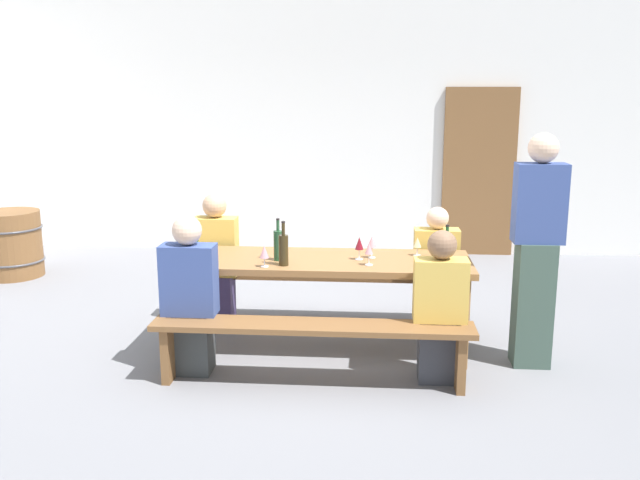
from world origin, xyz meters
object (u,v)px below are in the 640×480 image
Objects in this scene: wine_glass_1 at (372,243)px; wine_glass_2 at (417,243)px; seated_guest_near_1 at (440,310)px; standing_host at (536,254)px; seated_guest_far_1 at (436,273)px; wine_bottle_2 at (446,253)px; seated_guest_near_0 at (190,299)px; bench_far at (326,282)px; wine_bottle_3 at (278,245)px; wine_glass_3 at (264,252)px; seated_guest_far_0 at (216,262)px; wooden_door at (479,173)px; wine_bottle_1 at (284,249)px; wine_barrel at (11,244)px; tasting_table at (320,268)px; wine_glass_4 at (359,244)px; wine_glass_0 at (369,250)px; wine_bottle_0 at (195,247)px; bench_near at (312,336)px.

wine_glass_1 reaches higher than wine_glass_2.
standing_host is at bearing -64.16° from seated_guest_near_1.
seated_guest_near_1 is 1.01× the size of seated_guest_far_1.
seated_guest_near_0 is (-1.86, -0.28, -0.31)m from wine_bottle_2.
seated_guest_far_1 is 1.05m from standing_host.
wine_bottle_3 reaches higher than bench_far.
seated_guest_far_0 is (-0.57, 0.84, -0.30)m from wine_glass_3.
wine_bottle_3 is 0.23m from wine_glass_3.
wooden_door is 6.17× the size of wine_bottle_1.
wine_barrel is at bearing 154.25° from wine_bottle_2.
seated_guest_far_0 is (-1.86, 1.08, 0.04)m from seated_guest_near_1.
bench_far is 1.09m from wine_bottle_1.
wooden_door is 4.12m from seated_guest_near_1.
wine_glass_3 is 1.05m from seated_guest_far_0.
wine_glass_1 is 1.24m from standing_host.
standing_host is 2.37× the size of wine_barrel.
tasting_table is 2.18× the size of seated_guest_far_1.
wine_bottle_2 reaches higher than wine_glass_4.
seated_guest_far_1 is at bearing 29.44° from tasting_table.
wine_barrel is at bearing 151.73° from tasting_table.
seated_guest_near_0 is 2.16m from seated_guest_far_1.
seated_guest_far_1 is at bearing 32.61° from wine_bottle_1.
seated_guest_far_1 is 0.62× the size of standing_host.
wine_bottle_3 is 1.96× the size of wine_glass_0.
seated_guest_near_1 is at bearing 25.84° from standing_host.
wine_bottle_3 is 0.63m from wine_glass_4.
wine_glass_0 is 0.71m from seated_guest_near_1.
bench_far is at bearing 36.02° from seated_guest_near_1.
wine_glass_0 is (0.39, -0.18, 0.19)m from tasting_table.
wine_glass_3 is 0.93× the size of wine_glass_4.
wine_glass_3 is at bearing -119.41° from wooden_door.
wooden_door is 3.44m from wine_glass_2.
wine_bottle_3 is (-2.04, -3.54, -0.17)m from wooden_door.
seated_guest_near_1 is at bearing -53.98° from bench_far.
wine_bottle_0 reaches higher than wine_bottle_2.
bench_near is 1.16m from wine_bottle_0.
wine_glass_0 is at bearing -94.87° from wine_glass_1.
wine_glass_1 is 0.10× the size of standing_host.
wine_barrel is at bearing 147.03° from wine_bottle_1.
wine_bottle_2 is 0.47m from wine_glass_2.
wine_glass_2 is 0.13× the size of seated_guest_far_0.
seated_guest_far_1 is at bearing 40.25° from wine_glass_4.
wine_bottle_0 is 0.20× the size of standing_host.
seated_guest_far_0 reaches higher than wine_bottle_1.
wooden_door is at bearing 60.02° from wine_bottle_3.
wine_glass_3 is at bearing 34.19° from seated_guest_far_0.
wine_glass_2 is (0.77, -0.52, 0.49)m from bench_far.
wine_bottle_0 is 0.64m from wine_bottle_3.
bench_near is 2.09× the size of seated_guest_far_1.
tasting_table is 1.64m from standing_host.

